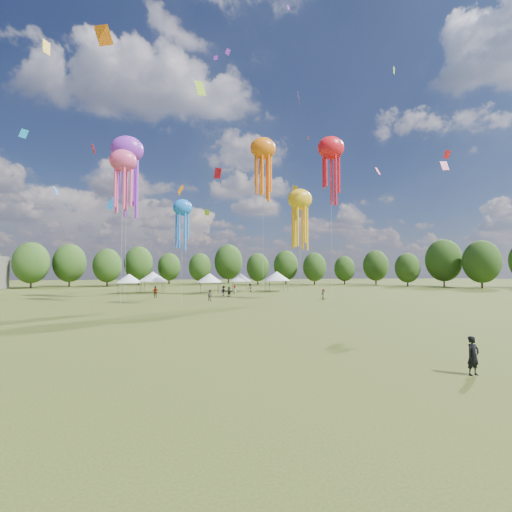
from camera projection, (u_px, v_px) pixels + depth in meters
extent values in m
plane|color=#384416|center=(301.00, 365.00, 16.66)|extent=(300.00, 300.00, 0.00)
imported|color=black|center=(473.00, 356.00, 15.15)|extent=(0.69, 0.51, 1.73)
imported|color=gray|center=(210.00, 296.00, 50.83)|extent=(1.02, 0.97, 1.66)
imported|color=gray|center=(235.00, 290.00, 66.31)|extent=(0.51, 0.79, 1.61)
imported|color=gray|center=(250.00, 288.00, 71.67)|extent=(1.00, 1.09, 1.81)
imported|color=gray|center=(224.00, 291.00, 61.11)|extent=(1.30, 1.10, 1.75)
imported|color=gray|center=(155.00, 292.00, 56.28)|extent=(1.22, 0.93, 1.92)
imported|color=gray|center=(229.00, 292.00, 59.05)|extent=(1.58, 1.36, 1.72)
imported|color=gray|center=(155.00, 291.00, 63.22)|extent=(0.42, 0.61, 1.62)
imported|color=gray|center=(323.00, 294.00, 53.89)|extent=(0.92, 0.94, 1.63)
cylinder|color=#47474C|center=(118.00, 289.00, 65.48)|extent=(0.08, 0.08, 2.05)
cylinder|color=#47474C|center=(122.00, 288.00, 68.83)|extent=(0.08, 0.08, 2.05)
cylinder|color=#47474C|center=(136.00, 289.00, 66.05)|extent=(0.08, 0.08, 2.05)
cylinder|color=#47474C|center=(139.00, 288.00, 69.40)|extent=(0.08, 0.08, 2.05)
cube|color=white|center=(129.00, 283.00, 67.48)|extent=(3.80, 3.80, 0.10)
cone|color=white|center=(129.00, 278.00, 67.52)|extent=(4.94, 4.94, 1.76)
cylinder|color=#47474C|center=(141.00, 288.00, 67.09)|extent=(0.08, 0.08, 2.27)
cylinder|color=#47474C|center=(144.00, 287.00, 71.03)|extent=(0.08, 0.08, 2.27)
cylinder|color=#47474C|center=(162.00, 288.00, 67.75)|extent=(0.08, 0.08, 2.27)
cylinder|color=#47474C|center=(164.00, 287.00, 71.69)|extent=(0.08, 0.08, 2.27)
cube|color=white|center=(153.00, 281.00, 69.44)|extent=(4.40, 4.40, 0.10)
cone|color=white|center=(153.00, 276.00, 69.48)|extent=(5.72, 5.72, 1.95)
cylinder|color=#47474C|center=(201.00, 288.00, 66.61)|extent=(0.08, 0.08, 2.10)
cylinder|color=#47474C|center=(200.00, 287.00, 70.12)|extent=(0.08, 0.08, 2.10)
cylinder|color=#47474C|center=(219.00, 288.00, 67.20)|extent=(0.08, 0.08, 2.10)
cylinder|color=#47474C|center=(218.00, 287.00, 70.71)|extent=(0.08, 0.08, 2.10)
cube|color=white|center=(209.00, 282.00, 68.71)|extent=(3.96, 3.96, 0.10)
cone|color=white|center=(209.00, 278.00, 68.75)|extent=(5.15, 5.15, 1.80)
cylinder|color=#47474C|center=(234.00, 287.00, 72.01)|extent=(0.08, 0.08, 2.10)
cylinder|color=#47474C|center=(233.00, 286.00, 75.17)|extent=(0.08, 0.08, 2.10)
cylinder|color=#47474C|center=(249.00, 287.00, 72.54)|extent=(0.08, 0.08, 2.10)
cylinder|color=#47474C|center=(247.00, 286.00, 75.71)|extent=(0.08, 0.08, 2.10)
cube|color=white|center=(241.00, 281.00, 73.90)|extent=(3.61, 3.61, 0.10)
cone|color=white|center=(241.00, 277.00, 73.94)|extent=(4.70, 4.70, 1.80)
cylinder|color=#47474C|center=(269.00, 287.00, 71.70)|extent=(0.08, 0.08, 2.29)
cylinder|color=#47474C|center=(266.00, 286.00, 75.68)|extent=(0.08, 0.08, 2.29)
cylinder|color=#47474C|center=(288.00, 286.00, 72.37)|extent=(0.08, 0.08, 2.29)
cylinder|color=#47474C|center=(283.00, 286.00, 76.35)|extent=(0.08, 0.08, 2.29)
cube|color=white|center=(277.00, 281.00, 74.07)|extent=(4.44, 4.44, 0.10)
cone|color=white|center=(277.00, 276.00, 74.12)|extent=(5.77, 5.77, 1.96)
ellipsoid|color=#F84984|center=(123.00, 161.00, 47.95)|extent=(3.73, 2.61, 3.17)
cylinder|color=beige|center=(122.00, 231.00, 47.54)|extent=(0.03, 0.03, 20.17)
ellipsoid|color=orange|center=(263.00, 148.00, 59.59)|extent=(4.53, 3.17, 3.85)
cylinder|color=beige|center=(263.00, 222.00, 59.06)|extent=(0.03, 0.03, 26.10)
ellipsoid|color=yellow|center=(300.00, 199.00, 53.64)|extent=(3.91, 2.74, 3.32)
cylinder|color=beige|center=(300.00, 249.00, 53.32)|extent=(0.03, 0.03, 15.88)
ellipsoid|color=purple|center=(127.00, 150.00, 54.57)|extent=(5.15, 3.60, 4.38)
cylinder|color=beige|center=(126.00, 224.00, 54.08)|extent=(0.03, 0.03, 24.09)
ellipsoid|color=#1C7BFF|center=(182.00, 207.00, 44.85)|extent=(2.56, 1.79, 2.17)
cylinder|color=beige|center=(182.00, 256.00, 44.59)|extent=(0.03, 0.03, 12.97)
ellipsoid|color=red|center=(331.00, 148.00, 66.96)|extent=(5.34, 3.74, 4.54)
cylinder|color=beige|center=(332.00, 220.00, 66.38)|extent=(0.03, 0.03, 28.83)
cube|color=purple|center=(228.00, 52.00, 58.79)|extent=(1.03, 0.57, 1.08)
cube|color=red|center=(218.00, 173.00, 71.38)|extent=(1.60, 1.60, 2.56)
cube|color=orange|center=(308.00, 138.00, 79.04)|extent=(0.25, 0.92, 1.06)
cube|color=#8DCC21|center=(207.00, 212.00, 66.00)|extent=(0.97, 0.50, 1.15)
cube|color=purple|center=(216.00, 58.00, 66.12)|extent=(0.84, 0.51, 1.11)
cube|color=red|center=(447.00, 154.00, 50.80)|extent=(1.10, 0.48, 1.26)
cube|color=orange|center=(104.00, 35.00, 42.95)|extent=(2.23, 1.00, 2.52)
cube|color=yellow|center=(46.00, 47.00, 38.79)|extent=(0.44, 1.20, 1.51)
cube|color=#8DCC21|center=(200.00, 88.00, 55.06)|extent=(1.99, 1.23, 2.68)
cube|color=#1C7BFF|center=(112.00, 204.00, 71.35)|extent=(1.98, 1.86, 2.65)
cube|color=#1BA7E8|center=(24.00, 134.00, 42.74)|extent=(1.19, 0.17, 1.36)
cube|color=#F84984|center=(299.00, 98.00, 71.00)|extent=(0.78, 1.95, 2.30)
cube|color=red|center=(378.00, 171.00, 80.97)|extent=(1.82, 1.39, 1.98)
cube|color=yellow|center=(295.00, 189.00, 85.49)|extent=(1.18, 1.41, 1.68)
cube|color=#8DCC21|center=(394.00, 70.00, 46.82)|extent=(0.62, 0.70, 1.05)
cube|color=#1C7BFF|center=(56.00, 191.00, 72.56)|extent=(0.82, 1.64, 1.86)
cube|color=#1BA7E8|center=(180.00, 212.00, 67.33)|extent=(0.95, 0.05, 1.17)
cube|color=#F84984|center=(444.00, 166.00, 44.99)|extent=(1.13, 0.44, 1.36)
cube|color=purple|center=(288.00, 8.00, 68.79)|extent=(0.64, 0.50, 0.97)
cube|color=red|center=(93.00, 149.00, 45.15)|extent=(0.78, 1.09, 1.22)
cube|color=orange|center=(181.00, 190.00, 65.85)|extent=(1.15, 1.72, 2.03)
cylinder|color=#38281C|center=(31.00, 282.00, 85.94)|extent=(0.44, 0.44, 3.36)
ellipsoid|color=#2A4918|center=(31.00, 263.00, 86.14)|extent=(8.40, 8.40, 10.51)
cylinder|color=#38281C|center=(69.00, 281.00, 94.22)|extent=(0.44, 0.44, 3.41)
ellipsoid|color=#2A4918|center=(70.00, 263.00, 94.42)|extent=(8.53, 8.53, 10.66)
cylinder|color=#38281C|center=(107.00, 281.00, 95.42)|extent=(0.44, 0.44, 3.07)
ellipsoid|color=#2A4918|center=(107.00, 265.00, 95.60)|extent=(7.66, 7.66, 9.58)
cylinder|color=#38281C|center=(138.00, 279.00, 104.79)|extent=(0.44, 0.44, 3.43)
ellipsoid|color=#2A4918|center=(139.00, 263.00, 104.99)|extent=(8.58, 8.58, 10.73)
cylinder|color=#38281C|center=(169.00, 280.00, 111.77)|extent=(0.44, 0.44, 2.95)
ellipsoid|color=#2A4918|center=(169.00, 267.00, 111.95)|extent=(7.37, 7.37, 9.21)
cylinder|color=#38281C|center=(200.00, 280.00, 109.60)|extent=(0.44, 0.44, 2.89)
ellipsoid|color=#2A4918|center=(200.00, 267.00, 109.77)|extent=(7.23, 7.23, 9.04)
cylinder|color=#38281C|center=(228.00, 278.00, 115.58)|extent=(0.44, 0.44, 3.84)
ellipsoid|color=#2A4918|center=(228.00, 262.00, 115.80)|extent=(9.60, 9.60, 11.99)
cylinder|color=#38281C|center=(258.00, 280.00, 106.04)|extent=(0.44, 0.44, 2.84)
ellipsoid|color=#2A4918|center=(258.00, 267.00, 106.21)|extent=(7.11, 7.11, 8.89)
cylinder|color=#38281C|center=(286.00, 279.00, 110.22)|extent=(0.44, 0.44, 3.16)
ellipsoid|color=#2A4918|center=(286.00, 265.00, 110.41)|extent=(7.91, 7.91, 9.88)
cylinder|color=#38281C|center=(315.00, 280.00, 105.84)|extent=(0.44, 0.44, 2.88)
ellipsoid|color=#2A4918|center=(315.00, 267.00, 106.01)|extent=(7.21, 7.21, 9.01)
cylinder|color=#38281C|center=(345.00, 280.00, 109.56)|extent=(0.44, 0.44, 2.63)
ellipsoid|color=#2A4918|center=(344.00, 269.00, 109.71)|extent=(6.57, 6.57, 8.22)
cylinder|color=#38281C|center=(376.00, 280.00, 107.60)|extent=(0.44, 0.44, 3.13)
ellipsoid|color=#2A4918|center=(376.00, 265.00, 107.78)|extent=(7.81, 7.81, 9.77)
cylinder|color=#38281C|center=(408.00, 281.00, 96.36)|extent=(0.44, 0.44, 2.72)
ellipsoid|color=#2A4918|center=(407.00, 268.00, 96.52)|extent=(6.80, 6.80, 8.50)
cylinder|color=#38281C|center=(444.00, 280.00, 95.08)|extent=(0.44, 0.44, 3.81)
ellipsoid|color=#2A4918|center=(444.00, 260.00, 95.31)|extent=(9.52, 9.52, 11.90)
cylinder|color=#38281C|center=(482.00, 281.00, 86.69)|extent=(0.44, 0.44, 3.51)
ellipsoid|color=#2A4918|center=(482.00, 262.00, 86.89)|extent=(8.78, 8.78, 10.97)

